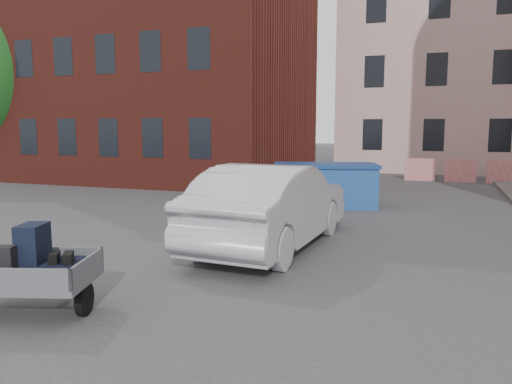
% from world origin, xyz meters
% --- Properties ---
extents(ground, '(120.00, 120.00, 0.00)m').
position_xyz_m(ground, '(0.00, 0.00, 0.00)').
color(ground, '#38383A').
rests_on(ground, ground).
extents(building_brick, '(12.00, 10.00, 14.00)m').
position_xyz_m(building_brick, '(-9.00, 13.00, 7.00)').
color(building_brick, '#591E16').
rests_on(building_brick, ground).
extents(building_pink, '(16.00, 8.00, 14.00)m').
position_xyz_m(building_pink, '(6.00, 22.00, 7.00)').
color(building_pink, '#BF9B93').
rests_on(building_pink, ground).
extents(far_building, '(6.00, 6.00, 8.00)m').
position_xyz_m(far_building, '(-20.00, 22.00, 4.00)').
color(far_building, maroon).
rests_on(far_building, ground).
extents(barriers, '(4.70, 0.18, 1.00)m').
position_xyz_m(barriers, '(4.20, 15.00, 0.50)').
color(barriers, red).
rests_on(barriers, ground).
extents(trailer, '(1.86, 1.97, 1.20)m').
position_xyz_m(trailer, '(-1.77, -3.63, 0.61)').
color(trailer, black).
rests_on(trailer, ground).
extents(dumpster, '(3.46, 2.45, 1.31)m').
position_xyz_m(dumpster, '(-0.02, 6.50, 0.66)').
color(dumpster, '#2251A3').
rests_on(dumpster, ground).
extents(silver_car, '(2.09, 5.26, 1.70)m').
position_xyz_m(silver_car, '(0.07, 1.00, 0.85)').
color(silver_car, '#B5B6BD').
rests_on(silver_car, ground).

